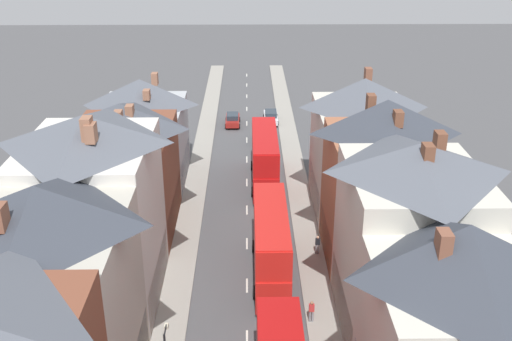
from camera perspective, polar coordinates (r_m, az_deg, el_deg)
pavement_left at (r=57.32m, az=-5.99°, el=-2.81°), size 2.20×104.00×0.14m
pavement_right at (r=57.29m, az=4.24°, el=-2.75°), size 2.20×104.00×0.14m
centre_line_dashes at (r=55.33m, az=-0.88°, el=-3.78°), size 0.14×97.80×0.01m
terrace_row_left at (r=36.70m, az=-17.25°, el=-9.11°), size 8.00×59.75×14.35m
terrace_row_right at (r=35.79m, az=15.88°, el=-10.16°), size 8.00×52.77×13.80m
double_decker_bus_lead at (r=44.77m, az=1.42°, el=-6.86°), size 2.74×10.80×5.30m
double_decker_bus_far_approaching at (r=59.42m, az=0.83°, el=1.25°), size 2.74×10.80×5.30m
car_near_silver at (r=76.48m, az=-2.24°, el=4.89°), size 1.90×4.12×1.58m
car_parked_left_a at (r=77.48m, az=1.42°, el=5.16°), size 1.90×4.54×1.58m
car_parked_right_a at (r=70.65m, az=0.58°, el=3.32°), size 1.90×4.04×1.71m
pedestrian_mid_right at (r=41.10m, az=5.31°, el=-13.12°), size 0.36×0.22×1.61m
pedestrian_far_left at (r=48.30m, az=5.88°, el=-6.96°), size 0.36×0.22×1.61m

